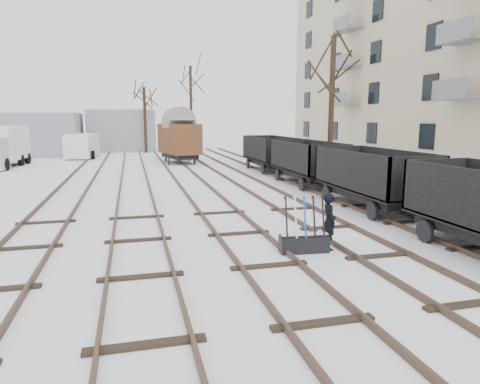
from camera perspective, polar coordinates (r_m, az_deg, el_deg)
The scene contains 15 objects.
ground at distance 10.44m, azimuth 3.89°, elevation -9.92°, with size 120.00×120.00×0.00m, color white.
tracks at distance 23.46m, azimuth -6.54°, elevation 1.29°, with size 13.90×52.00×0.16m.
shed_left at distance 46.42m, azimuth -26.79°, elevation 6.94°, with size 10.00×8.00×4.10m.
shed_right at distance 49.35m, azimuth -15.47°, elevation 7.97°, with size 7.00×6.00×4.50m.
ground_frame at distance 11.54m, azimuth 8.54°, elevation -6.59°, with size 1.33×0.54×1.49m.
worker at distance 11.80m, azimuth 11.78°, elevation -3.86°, with size 0.56×0.37×1.55m, color black.
freight_wagon_b at distance 17.55m, azimuth 17.12°, elevation 0.72°, with size 2.25×5.64×2.30m.
freight_wagon_c at distance 23.20m, azimuth 8.92°, elevation 3.15°, with size 2.25×5.64×2.30m.
freight_wagon_d at distance 29.16m, azimuth 3.97°, elevation 4.58°, with size 2.25×5.64×2.30m.
box_van_wagon at distance 34.46m, azimuth -8.11°, elevation 7.17°, with size 3.35×4.92×3.43m.
lorry at distance 35.45m, azimuth -29.19°, elevation 5.32°, with size 2.52×6.62×2.94m.
panel_van at distance 40.92m, azimuth -20.27°, elevation 5.82°, with size 2.70×5.07×2.14m.
tree_near at distance 24.58m, azimuth 12.07°, elevation 10.62°, with size 0.30×0.30×7.92m, color black.
tree_far_left at distance 45.40m, azimuth -12.54°, elevation 9.32°, with size 0.30×0.30×6.65m, color black.
tree_far_right at distance 48.87m, azimuth -6.54°, elevation 11.00°, with size 0.30×0.30×9.20m, color black.
Camera 1 is at (-3.09, -9.33, 3.52)m, focal length 32.00 mm.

